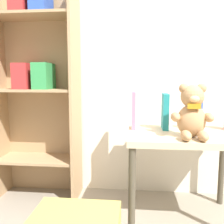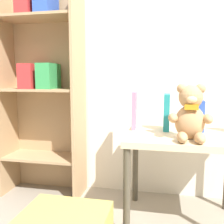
# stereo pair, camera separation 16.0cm
# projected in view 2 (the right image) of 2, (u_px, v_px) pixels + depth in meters

# --- Properties ---
(wall_back) EXTENTS (4.80, 0.06, 2.50)m
(wall_back) POSITION_uv_depth(u_px,v_px,m) (151.00, 28.00, 1.82)
(wall_back) COLOR silver
(wall_back) RESTS_ON ground_plane
(bookshelf_side) EXTENTS (0.60, 0.29, 1.60)m
(bookshelf_side) POSITION_uv_depth(u_px,v_px,m) (43.00, 76.00, 1.87)
(bookshelf_side) COLOR tan
(bookshelf_side) RESTS_ON ground_plane
(display_table) EXTENTS (0.68, 0.50, 0.55)m
(display_table) POSITION_uv_depth(u_px,v_px,m) (183.00, 147.00, 1.49)
(display_table) COLOR beige
(display_table) RESTS_ON ground_plane
(teddy_bear) EXTENTS (0.23, 0.21, 0.30)m
(teddy_bear) POSITION_uv_depth(u_px,v_px,m) (190.00, 114.00, 1.35)
(teddy_bear) COLOR tan
(teddy_bear) RESTS_ON display_table
(book_standing_pink) EXTENTS (0.03, 0.12, 0.24)m
(book_standing_pink) POSITION_uv_depth(u_px,v_px,m) (134.00, 111.00, 1.63)
(book_standing_pink) COLOR #D17093
(book_standing_pink) RESTS_ON display_table
(book_standing_teal) EXTENTS (0.04, 0.15, 0.23)m
(book_standing_teal) POSITION_uv_depth(u_px,v_px,m) (167.00, 112.00, 1.60)
(book_standing_teal) COLOR teal
(book_standing_teal) RESTS_ON display_table
(book_standing_blue) EXTENTS (0.04, 0.11, 0.19)m
(book_standing_blue) POSITION_uv_depth(u_px,v_px,m) (200.00, 116.00, 1.57)
(book_standing_blue) COLOR #2D51B7
(book_standing_blue) RESTS_ON display_table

